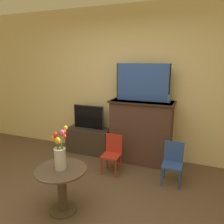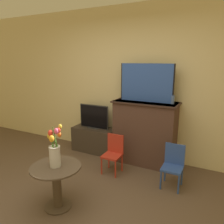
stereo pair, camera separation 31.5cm
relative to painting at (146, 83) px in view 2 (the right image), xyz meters
The scene contains 11 objects.
ground_plane 2.38m from the painting, 99.93° to the right, with size 14.00×14.00×0.00m, color brown.
wall_back 0.41m from the painting, 143.52° to the left, with size 8.00×0.06×2.70m.
fireplace_mantel 0.85m from the painting, 35.50° to the right, with size 1.09×0.48×1.09m.
painting is the anchor object (origin of this frame).
mantel_candle 0.51m from the painting, ahead, with size 0.06×0.06×0.13m.
tv_stand 1.56m from the painting, behind, with size 0.85×0.37×0.48m.
tv_monitor 1.25m from the painting, behind, with size 0.61×0.12×0.46m.
chair_red 1.24m from the painting, 120.66° to the right, with size 0.28×0.28×0.61m.
chair_blue 1.34m from the painting, 40.60° to the right, with size 0.28×0.28×0.61m.
side_table 2.03m from the painting, 107.84° to the right, with size 0.60×0.60×0.55m.
vase_tulips 1.86m from the painting, 107.80° to the right, with size 0.18×0.19×0.51m.
Camera 2 is at (1.47, -1.56, 1.78)m, focal length 35.00 mm.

